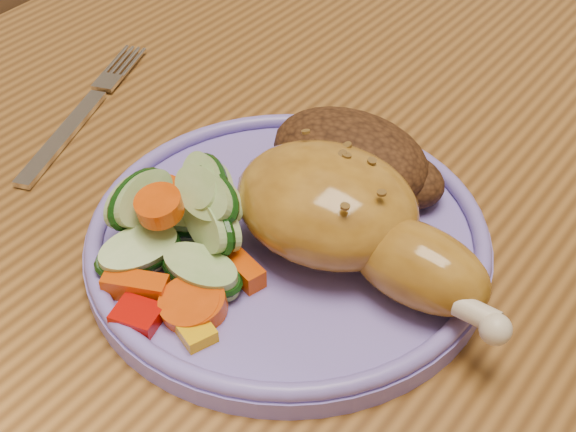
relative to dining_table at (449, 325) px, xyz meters
The scene contains 7 objects.
dining_table is the anchor object (origin of this frame).
plate 0.14m from the dining_table, 136.10° to the right, with size 0.23×0.23×0.01m, color #7463C4.
plate_rim 0.15m from the dining_table, 136.10° to the right, with size 0.23×0.23×0.01m, color #7463C4.
chicken_leg 0.15m from the dining_table, 122.97° to the right, with size 0.18×0.10×0.06m.
rice_pilaf 0.14m from the dining_table, behind, with size 0.11×0.07×0.04m.
vegetable_pile 0.20m from the dining_table, 133.53° to the right, with size 0.11×0.12×0.06m.
fork 0.30m from the dining_table, 168.13° to the right, with size 0.07×0.15×0.00m.
Camera 1 is at (0.13, -0.35, 1.08)m, focal length 50.00 mm.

